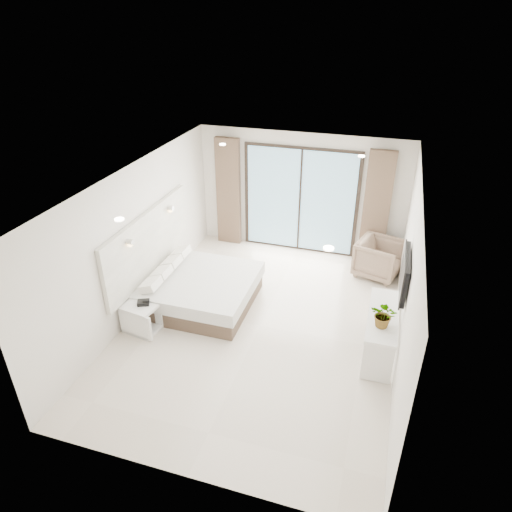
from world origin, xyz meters
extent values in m
plane|color=beige|center=(0.00, 0.00, 0.00)|extent=(6.20, 6.20, 0.00)
cube|color=silver|center=(0.00, 3.10, 1.35)|extent=(4.60, 0.02, 2.70)
cube|color=silver|center=(0.00, -3.10, 1.35)|extent=(4.60, 0.02, 2.70)
cube|color=silver|center=(-2.30, 0.00, 1.35)|extent=(0.02, 6.20, 2.70)
cube|color=silver|center=(2.30, 0.00, 1.35)|extent=(0.02, 6.20, 2.70)
cube|color=white|center=(0.00, 0.00, 2.70)|extent=(4.60, 6.20, 0.02)
cube|color=white|center=(-2.25, 0.36, 1.15)|extent=(0.08, 3.00, 1.20)
cube|color=black|center=(2.25, -0.11, 1.55)|extent=(0.06, 1.00, 0.58)
cube|color=black|center=(2.21, -0.11, 1.55)|extent=(0.02, 1.04, 0.62)
cube|color=black|center=(0.00, 3.07, 1.20)|extent=(2.56, 0.04, 2.42)
cube|color=#7FB1CB|center=(0.00, 3.04, 1.20)|extent=(2.40, 0.01, 2.30)
cube|color=brown|center=(-1.65, 2.96, 1.25)|extent=(0.55, 0.14, 2.50)
cube|color=brown|center=(1.65, 2.96, 1.25)|extent=(0.55, 0.14, 2.50)
cylinder|color=white|center=(-1.30, -1.80, 2.68)|extent=(0.12, 0.12, 0.02)
cylinder|color=white|center=(1.30, -1.80, 2.68)|extent=(0.12, 0.12, 0.02)
cylinder|color=white|center=(-1.30, 1.80, 2.68)|extent=(0.12, 0.12, 0.02)
cylinder|color=white|center=(1.30, 1.80, 2.68)|extent=(0.12, 0.12, 0.02)
cube|color=brown|center=(-1.29, 0.36, 0.15)|extent=(1.92, 1.82, 0.31)
cube|color=silver|center=(-1.29, 0.36, 0.43)|extent=(1.99, 1.90, 0.25)
cube|color=white|center=(-1.95, -0.27, 0.63)|extent=(0.28, 0.38, 0.14)
cube|color=white|center=(-1.95, 0.15, 0.63)|extent=(0.28, 0.38, 0.14)
cube|color=white|center=(-1.95, 0.57, 0.63)|extent=(0.28, 0.38, 0.14)
cube|color=white|center=(-1.95, 0.98, 0.63)|extent=(0.28, 0.38, 0.14)
cube|color=white|center=(-1.94, -0.71, 0.50)|extent=(0.64, 0.55, 0.05)
cube|color=white|center=(-1.94, -0.71, 0.03)|extent=(0.64, 0.55, 0.05)
cube|color=white|center=(-1.94, -0.92, 0.26)|extent=(0.57, 0.14, 0.47)
cube|color=white|center=(-1.94, -0.50, 0.26)|extent=(0.57, 0.14, 0.47)
cube|color=black|center=(-1.89, -0.67, 0.56)|extent=(0.24, 0.22, 0.07)
cube|color=white|center=(2.04, -0.11, 0.74)|extent=(0.47, 1.49, 0.06)
cube|color=white|center=(2.04, -0.79, 0.35)|extent=(0.45, 0.06, 0.71)
cube|color=white|center=(2.04, 0.56, 0.35)|extent=(0.45, 0.06, 0.71)
imported|color=#33662D|center=(2.04, -0.43, 0.93)|extent=(0.46, 0.49, 0.33)
imported|color=#876758|center=(1.85, 2.40, 0.44)|extent=(0.99, 1.03, 0.87)
camera|label=1|loc=(1.83, -6.23, 5.01)|focal=32.00mm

